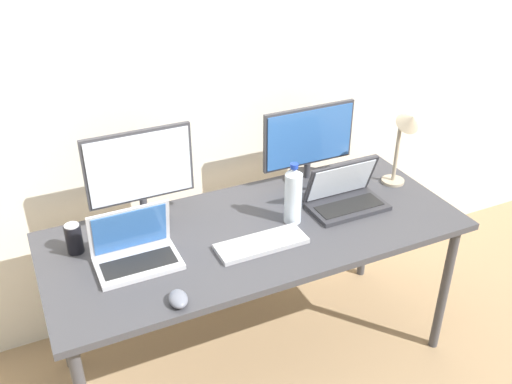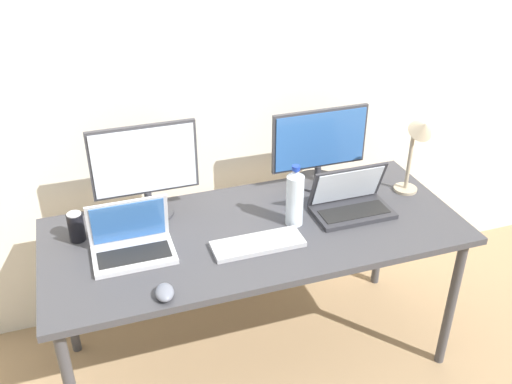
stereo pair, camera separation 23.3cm
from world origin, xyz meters
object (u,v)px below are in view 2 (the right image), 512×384
at_px(keyboard_main, 258,244).
at_px(mouse_by_keyboard, 165,292).
at_px(monitor_center, 320,146).
at_px(soda_can_near_keyboard, 76,227).
at_px(water_bottle, 295,197).
at_px(desk_lamp, 418,142).
at_px(laptop_silver, 132,242).
at_px(monitor_left, 145,168).
at_px(work_desk, 256,240).
at_px(laptop_secondary, 351,202).

xyz_separation_m(keyboard_main, mouse_by_keyboard, (-0.42, -0.19, 0.01)).
bearing_deg(keyboard_main, monitor_center, 42.78).
distance_m(monitor_center, soda_can_near_keyboard, 1.15).
bearing_deg(soda_can_near_keyboard, water_bottle, -10.87).
distance_m(water_bottle, desk_lamp, 0.63).
bearing_deg(laptop_silver, soda_can_near_keyboard, 140.58).
height_order(monitor_left, soda_can_near_keyboard, monitor_left).
distance_m(laptop_silver, water_bottle, 0.69).
bearing_deg(monitor_left, water_bottle, -25.36).
bearing_deg(soda_can_near_keyboard, monitor_center, 6.62).
xyz_separation_m(laptop_silver, keyboard_main, (0.49, -0.12, -0.04)).
height_order(laptop_silver, soda_can_near_keyboard, laptop_silver).
bearing_deg(laptop_silver, work_desk, 0.75).
height_order(laptop_secondary, keyboard_main, laptop_secondary).
bearing_deg(monitor_center, water_bottle, -129.01).
bearing_deg(keyboard_main, desk_lamp, 11.49).
distance_m(mouse_by_keyboard, water_bottle, 0.70).
height_order(monitor_left, water_bottle, monitor_left).
height_order(work_desk, monitor_center, monitor_center).
distance_m(water_bottle, soda_can_near_keyboard, 0.91).
relative_size(monitor_left, laptop_secondary, 1.31).
bearing_deg(monitor_center, desk_lamp, -34.40).
bearing_deg(laptop_secondary, soda_can_near_keyboard, 172.17).
xyz_separation_m(work_desk, laptop_secondary, (0.44, -0.00, 0.11)).
xyz_separation_m(water_bottle, soda_can_near_keyboard, (-0.89, 0.17, -0.07)).
xyz_separation_m(monitor_left, keyboard_main, (0.37, -0.38, -0.22)).
height_order(work_desk, soda_can_near_keyboard, soda_can_near_keyboard).
relative_size(monitor_left, water_bottle, 1.63).
distance_m(monitor_center, laptop_silver, 0.99).
bearing_deg(work_desk, monitor_left, 147.40).
xyz_separation_m(work_desk, laptop_silver, (-0.52, -0.01, 0.11)).
xyz_separation_m(keyboard_main, water_bottle, (0.20, 0.11, 0.12)).
height_order(work_desk, water_bottle, water_bottle).
bearing_deg(monitor_center, work_desk, -144.94).
bearing_deg(mouse_by_keyboard, desk_lamp, 22.91).
height_order(water_bottle, soda_can_near_keyboard, water_bottle).
relative_size(work_desk, monitor_left, 3.92).
bearing_deg(work_desk, laptop_secondary, -0.17).
height_order(work_desk, mouse_by_keyboard, mouse_by_keyboard).
relative_size(soda_can_near_keyboard, desk_lamp, 0.31).
xyz_separation_m(monitor_center, soda_can_near_keyboard, (-1.14, -0.13, -0.13)).
bearing_deg(soda_can_near_keyboard, keyboard_main, -22.26).
height_order(monitor_center, laptop_secondary, monitor_center).
bearing_deg(soda_can_near_keyboard, work_desk, -12.40).
height_order(laptop_silver, keyboard_main, laptop_silver).
bearing_deg(keyboard_main, laptop_silver, 166.62).
height_order(monitor_center, mouse_by_keyboard, monitor_center).
xyz_separation_m(monitor_center, keyboard_main, (-0.45, -0.41, -0.19)).
relative_size(monitor_center, keyboard_main, 1.25).
relative_size(work_desk, monitor_center, 3.78).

